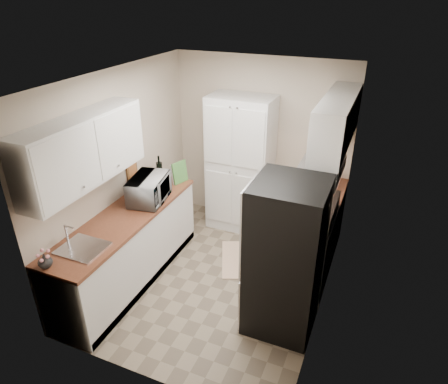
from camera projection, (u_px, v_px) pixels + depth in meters
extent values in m
plane|color=#7A6B56|center=(217.00, 277.00, 5.09)|extent=(3.20, 3.20, 0.00)
cube|color=#BAAA96|center=(260.00, 144.00, 5.83)|extent=(2.60, 0.04, 2.50)
cube|color=#BAAA96|center=(136.00, 273.00, 3.21)|extent=(2.60, 0.04, 2.50)
cube|color=#BAAA96|center=(121.00, 171.00, 4.97)|extent=(0.04, 3.20, 2.50)
cube|color=#BAAA96|center=(333.00, 212.00, 4.07)|extent=(0.04, 3.20, 2.50)
cube|color=white|center=(215.00, 77.00, 3.95)|extent=(2.60, 3.20, 0.04)
cube|color=silver|center=(84.00, 150.00, 4.03)|extent=(0.33, 1.60, 0.70)
cube|color=silver|center=(336.00, 127.00, 4.50)|extent=(0.33, 1.55, 0.58)
cube|color=#99999E|center=(320.00, 170.00, 4.35)|extent=(0.45, 0.76, 0.13)
cube|color=#B7B7BC|center=(83.00, 248.00, 4.07)|extent=(0.45, 0.40, 0.02)
cube|color=brown|center=(132.00, 171.00, 5.16)|extent=(0.02, 0.22, 0.22)
cube|color=silver|center=(240.00, 165.00, 5.78)|extent=(0.90, 0.55, 2.00)
cube|color=silver|center=(129.00, 249.00, 4.88)|extent=(0.60, 2.30, 0.88)
cube|color=brown|center=(125.00, 217.00, 4.67)|extent=(0.63, 2.33, 0.04)
cube|color=silver|center=(317.00, 218.00, 5.53)|extent=(0.60, 0.80, 0.88)
cube|color=brown|center=(320.00, 189.00, 5.31)|extent=(0.63, 0.83, 0.04)
cube|color=#B7B7BC|center=(302.00, 249.00, 4.87)|extent=(0.64, 0.76, 0.90)
cube|color=black|center=(306.00, 216.00, 4.66)|extent=(0.66, 0.78, 0.03)
cube|color=black|center=(332.00, 213.00, 4.51)|extent=(0.06, 0.76, 0.22)
cube|color=#E7A395|center=(270.00, 241.00, 4.84)|extent=(0.01, 0.16, 0.42)
cube|color=beige|center=(276.00, 231.00, 5.04)|extent=(0.01, 0.16, 0.42)
cube|color=#B7B7BC|center=(285.00, 258.00, 4.04)|extent=(0.70, 0.72, 1.70)
imported|color=#ACABAF|center=(149.00, 189.00, 4.91)|extent=(0.50, 0.64, 0.32)
cylinder|color=black|center=(159.00, 169.00, 5.44)|extent=(0.08, 0.08, 0.32)
imported|color=silver|center=(45.00, 261.00, 3.78)|extent=(0.14, 0.14, 0.14)
cube|color=#427F38|center=(180.00, 172.00, 5.38)|extent=(0.10, 0.23, 0.30)
cube|color=silver|center=(323.00, 178.00, 5.35)|extent=(0.36, 0.41, 0.20)
cube|color=#DCB391|center=(241.00, 259.00, 5.42)|extent=(0.80, 0.97, 0.01)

